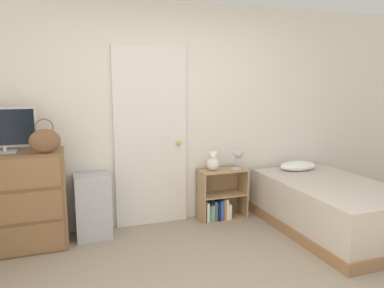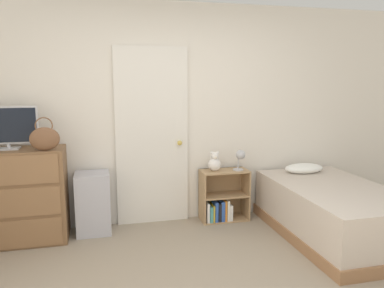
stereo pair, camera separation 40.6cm
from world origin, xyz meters
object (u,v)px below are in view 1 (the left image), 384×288
(bookshelf, at_px, (220,200))
(teddy_bear, at_px, (213,162))
(storage_bin, at_px, (93,206))
(bed, at_px, (331,206))
(dresser, at_px, (12,202))
(tv, at_px, (3,129))
(handbag, at_px, (45,141))
(desk_lamp, at_px, (238,156))

(bookshelf, bearing_deg, teddy_bear, -179.83)
(storage_bin, height_order, bed, storage_bin)
(dresser, bearing_deg, bed, -11.30)
(tv, bearing_deg, teddy_bear, 1.80)
(tv, height_order, bookshelf, tv)
(tv, distance_m, storage_bin, 1.18)
(handbag, height_order, bookshelf, handbag)
(dresser, bearing_deg, teddy_bear, 2.36)
(bookshelf, height_order, teddy_bear, teddy_bear)
(handbag, relative_size, bed, 0.18)
(dresser, height_order, bed, dresser)
(handbag, bearing_deg, tv, 156.35)
(teddy_bear, bearing_deg, bed, -33.85)
(dresser, distance_m, storage_bin, 0.79)
(bookshelf, distance_m, bed, 1.27)
(dresser, height_order, bookshelf, dresser)
(dresser, height_order, storage_bin, dresser)
(tv, xyz_separation_m, storage_bin, (0.80, 0.04, -0.87))
(storage_bin, height_order, bookshelf, storage_bin)
(handbag, height_order, storage_bin, handbag)
(dresser, xyz_separation_m, teddy_bear, (2.18, 0.09, 0.22))
(dresser, bearing_deg, handbag, -22.10)
(storage_bin, bearing_deg, dresser, -175.48)
(bed, bearing_deg, tv, 168.43)
(handbag, xyz_separation_m, teddy_bear, (1.83, 0.23, -0.39))
(dresser, bearing_deg, storage_bin, 4.52)
(teddy_bear, bearing_deg, storage_bin, -178.83)
(desk_lamp, relative_size, bed, 0.14)
(storage_bin, relative_size, teddy_bear, 2.89)
(desk_lamp, xyz_separation_m, bed, (0.81, -0.70, -0.50))
(storage_bin, bearing_deg, teddy_bear, 1.17)
(bed, bearing_deg, bookshelf, 143.82)
(bookshelf, bearing_deg, bed, -36.18)
(bookshelf, distance_m, desk_lamp, 0.59)
(bookshelf, bearing_deg, desk_lamp, -11.53)
(dresser, distance_m, bed, 3.37)
(bed, bearing_deg, dresser, 168.70)
(teddy_bear, xyz_separation_m, desk_lamp, (0.31, -0.04, 0.07))
(bookshelf, height_order, desk_lamp, desk_lamp)
(tv, height_order, bed, tv)
(dresser, bearing_deg, tv, 136.99)
(bookshelf, bearing_deg, storage_bin, -178.89)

